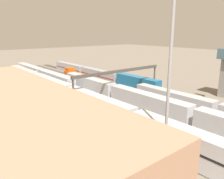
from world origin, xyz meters
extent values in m
plane|color=#756B5B|center=(0.00, 0.00, 0.00)|extent=(400.00, 400.00, 0.00)
cube|color=#3D3833|center=(0.00, -12.50, 0.06)|extent=(140.00, 2.80, 0.12)
cube|color=#4C443D|center=(0.00, -7.50, 0.06)|extent=(140.00, 2.80, 0.12)
cube|color=#4C443D|center=(0.00, -2.50, 0.06)|extent=(140.00, 2.80, 0.12)
cube|color=#3D3833|center=(0.00, 2.50, 0.06)|extent=(140.00, 2.80, 0.12)
cube|color=#4C443D|center=(0.00, 7.50, 0.06)|extent=(140.00, 2.80, 0.12)
cube|color=#4C443D|center=(0.00, 12.50, 0.06)|extent=(140.00, 2.80, 0.12)
cube|color=#D85914|center=(19.47, -2.50, 1.92)|extent=(10.00, 3.00, 3.60)
cube|color=#D85914|center=(22.47, -2.50, 4.42)|extent=(3.00, 2.70, 1.40)
cube|color=silver|center=(14.49, 7.50, 2.62)|extent=(23.00, 3.00, 5.00)
cube|color=#1E6B9E|center=(14.49, 7.50, 2.63)|extent=(22.40, 3.06, 0.36)
cube|color=silver|center=(38.69, 7.50, 2.62)|extent=(23.00, 3.00, 5.00)
cube|color=#1E6B9E|center=(38.69, 7.50, 2.85)|extent=(22.40, 3.06, 0.36)
cube|color=silver|center=(-41.32, 12.50, 2.62)|extent=(23.00, 3.00, 5.00)
cube|color=black|center=(-41.32, 12.50, 2.83)|extent=(22.40, 3.06, 0.36)
cube|color=silver|center=(-17.12, 12.50, 2.62)|extent=(23.00, 3.00, 5.00)
cube|color=black|center=(-17.12, 12.50, 2.39)|extent=(22.40, 3.06, 0.36)
cube|color=silver|center=(7.08, 12.50, 2.62)|extent=(23.00, 3.00, 5.00)
cube|color=black|center=(7.08, 12.50, 2.76)|extent=(22.40, 3.06, 0.36)
cube|color=silver|center=(31.28, 12.50, 2.62)|extent=(23.00, 3.00, 5.00)
cube|color=black|center=(31.28, 12.50, 2.79)|extent=(22.40, 3.06, 0.36)
cube|color=silver|center=(-23.14, 2.50, 2.62)|extent=(23.00, 3.00, 5.00)
cube|color=silver|center=(1.06, 2.50, 2.62)|extent=(23.00, 3.00, 5.00)
cube|color=#1E6B9E|center=(-5.16, -12.50, 2.32)|extent=(18.00, 3.00, 4.40)
cube|color=#A8AAB2|center=(16.54, -12.50, 2.02)|extent=(23.00, 3.00, 3.80)
cube|color=maroon|center=(16.54, -12.50, 1.71)|extent=(22.40, 3.06, 0.36)
cube|color=#A8AAB2|center=(40.74, -12.50, 2.02)|extent=(23.00, 3.00, 3.80)
cube|color=maroon|center=(40.74, -12.50, 1.64)|extent=(22.40, 3.06, 0.36)
cube|color=#B7BABF|center=(-22.84, -7.50, 2.02)|extent=(23.00, 3.00, 3.80)
cylinder|color=#9EA0A5|center=(-38.80, 15.82, 15.38)|extent=(0.44, 0.44, 30.76)
cylinder|color=#4C4742|center=(-10.57, -14.60, 4.00)|extent=(0.50, 0.50, 8.00)
cylinder|color=#4C4742|center=(-10.57, 14.60, 4.00)|extent=(0.50, 0.50, 8.00)
cube|color=#4C4742|center=(-10.57, 0.00, 8.40)|extent=(0.70, 30.00, 0.80)
cube|color=tan|center=(-22.68, 33.20, 5.22)|extent=(51.27, 18.78, 10.43)
camera|label=1|loc=(-56.97, 40.33, 18.93)|focal=36.42mm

